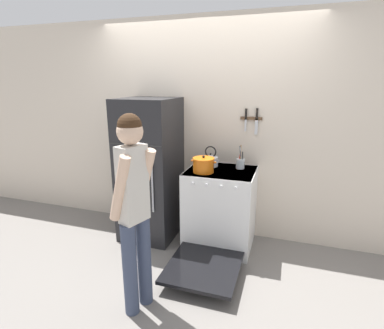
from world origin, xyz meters
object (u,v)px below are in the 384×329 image
(refrigerator, at_px, (150,170))
(stove_range, at_px, (219,210))
(tea_kettle, at_px, (211,160))
(dutch_oven_pot, at_px, (203,165))
(person, at_px, (134,205))
(utensil_jar, at_px, (240,163))

(refrigerator, xyz_separation_m, stove_range, (0.85, -0.02, -0.38))
(tea_kettle, bearing_deg, dutch_oven_pot, -92.93)
(refrigerator, xyz_separation_m, person, (0.45, -1.19, 0.10))
(stove_range, relative_size, person, 0.83)
(dutch_oven_pot, relative_size, person, 0.17)
(dutch_oven_pot, distance_m, person, 1.11)
(stove_range, distance_m, utensil_jar, 0.57)
(stove_range, bearing_deg, refrigerator, 178.43)
(dutch_oven_pot, bearing_deg, utensil_jar, 36.49)
(dutch_oven_pot, bearing_deg, refrigerator, 170.71)
(refrigerator, bearing_deg, utensil_jar, 8.11)
(tea_kettle, height_order, person, person)
(stove_range, height_order, person, person)
(refrigerator, distance_m, person, 1.28)
(stove_range, height_order, dutch_oven_pot, dutch_oven_pot)
(person, bearing_deg, stove_range, -0.56)
(stove_range, relative_size, dutch_oven_pot, 4.89)
(utensil_jar, distance_m, person, 1.47)
(refrigerator, relative_size, dutch_oven_pot, 6.00)
(refrigerator, distance_m, dutch_oven_pot, 0.71)
(refrigerator, relative_size, stove_range, 1.23)
(refrigerator, height_order, tea_kettle, refrigerator)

